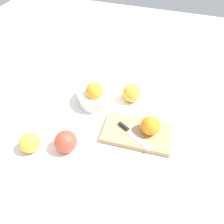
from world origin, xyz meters
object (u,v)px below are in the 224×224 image
object	(u,v)px
apple_front_left_2	(66,141)
apple_back_center	(132,93)
orange_on_board	(150,126)
apple_front_left	(30,143)
cutting_board	(137,132)
bowl	(96,95)
knife	(130,133)

from	to	relation	value
apple_front_left_2	apple_back_center	world-z (taller)	same
orange_on_board	apple_front_left	bearing A→B (deg)	-153.20
cutting_board	apple_back_center	world-z (taller)	apple_back_center
orange_on_board	apple_front_left_2	xyz separation A→B (m)	(-0.26, -0.15, -0.02)
bowl	cutting_board	size ratio (longest dim) A/B	0.65
bowl	apple_front_left_2	size ratio (longest dim) A/B	2.05
cutting_board	apple_back_center	bearing A→B (deg)	112.13
bowl	cutting_board	world-z (taller)	bowl
knife	orange_on_board	bearing A→B (deg)	24.49
cutting_board	apple_back_center	size ratio (longest dim) A/B	3.19
orange_on_board	apple_front_left_2	size ratio (longest dim) A/B	0.88
cutting_board	knife	bearing A→B (deg)	-138.24
orange_on_board	apple_back_center	xyz separation A→B (m)	(-0.11, 0.17, -0.02)
cutting_board	bowl	bearing A→B (deg)	151.41
bowl	apple_back_center	distance (m)	0.15
orange_on_board	cutting_board	bearing A→B (deg)	-168.68
bowl	apple_back_center	world-z (taller)	bowl
apple_front_left_2	apple_back_center	size ratio (longest dim) A/B	1.01
cutting_board	orange_on_board	world-z (taller)	orange_on_board
bowl	orange_on_board	xyz separation A→B (m)	(0.25, -0.11, 0.02)
orange_on_board	knife	world-z (taller)	orange_on_board
bowl	apple_front_left_2	xyz separation A→B (m)	(-0.01, -0.26, -0.00)
bowl	apple_front_left	distance (m)	0.32
apple_back_center	apple_front_left	bearing A→B (deg)	-126.52
knife	apple_front_left_2	size ratio (longest dim) A/B	1.82
bowl	cutting_board	xyz separation A→B (m)	(0.21, -0.11, -0.03)
bowl	orange_on_board	size ratio (longest dim) A/B	2.33
apple_front_left_2	bowl	bearing A→B (deg)	87.57
bowl	orange_on_board	bearing A→B (deg)	-22.88
apple_front_left	apple_back_center	world-z (taller)	apple_back_center
cutting_board	apple_front_left_2	world-z (taller)	apple_front_left_2
knife	apple_front_left	bearing A→B (deg)	-152.73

